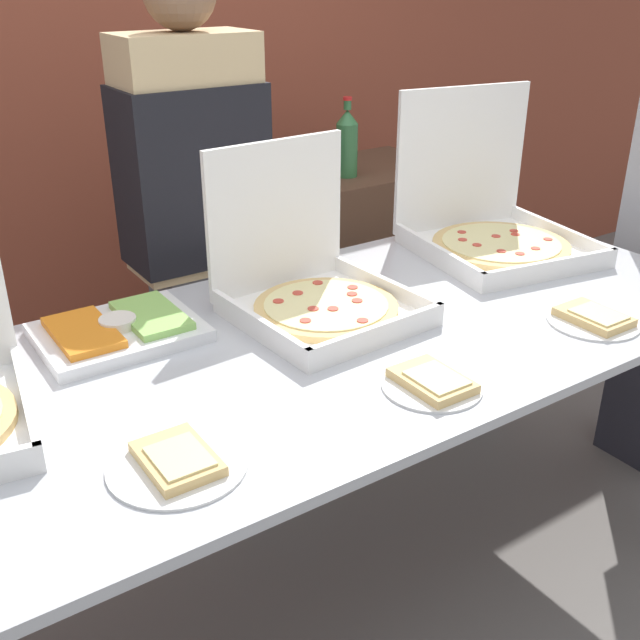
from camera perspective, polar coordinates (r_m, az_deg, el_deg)
ground_plane at (r=2.35m, az=-0.00°, el=-21.07°), size 16.00×16.00×0.00m
brick_wall_behind at (r=3.19m, az=-18.34°, el=18.76°), size 10.00×0.06×2.80m
buffet_table at (r=1.86m, az=-0.00°, el=-3.96°), size 2.31×0.98×0.89m
pizza_box_far_right at (r=1.92m, az=-0.50°, el=2.69°), size 0.44×0.46×0.42m
pizza_box_far_left at (r=2.44m, az=12.86°, el=7.23°), size 0.56×0.57×0.48m
paper_plate_front_right at (r=2.01m, az=20.14°, el=0.12°), size 0.23×0.23×0.03m
paper_plate_front_left at (r=1.62m, az=8.57°, el=-4.71°), size 0.22×0.22×0.03m
paper_plate_front_center at (r=1.40m, az=-10.80°, el=-10.52°), size 0.26×0.26×0.03m
veggie_tray at (r=1.87m, az=-15.09°, el=-0.73°), size 0.38×0.30×0.05m
sideboard_podium at (r=3.20m, az=2.32°, el=2.97°), size 0.77×0.50×0.97m
soda_bottle at (r=2.91m, az=2.06°, el=13.36°), size 0.08×0.08×0.30m
soda_can_silver at (r=3.14m, az=7.23°, el=12.87°), size 0.07×0.07×0.12m
soda_can_colored at (r=2.79m, az=-1.12°, el=11.47°), size 0.07×0.07×0.12m
person_server_vest at (r=2.38m, az=-9.40°, el=7.39°), size 0.42×0.24×1.74m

